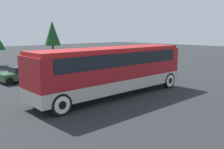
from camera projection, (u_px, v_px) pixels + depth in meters
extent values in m
plane|color=#26282B|center=(112.00, 96.00, 16.20)|extent=(120.00, 120.00, 0.00)
cube|color=#B7B2A8|center=(112.00, 83.00, 16.06)|extent=(11.07, 2.48, 0.73)
cube|color=maroon|center=(112.00, 64.00, 15.85)|extent=(11.07, 2.48, 1.70)
cube|color=black|center=(112.00, 58.00, 15.78)|extent=(9.74, 2.52, 0.76)
cube|color=#B21E1E|center=(112.00, 49.00, 15.68)|extent=(10.85, 2.28, 0.22)
cube|color=maroon|center=(163.00, 61.00, 19.47)|extent=(0.36, 2.38, 1.94)
cylinder|color=black|center=(169.00, 80.00, 18.37)|extent=(1.12, 0.28, 1.12)
cylinder|color=silver|center=(169.00, 80.00, 18.37)|extent=(0.88, 0.30, 0.88)
cylinder|color=black|center=(169.00, 80.00, 18.37)|extent=(0.43, 0.32, 0.43)
cylinder|color=black|center=(145.00, 76.00, 20.01)|extent=(1.12, 0.28, 1.12)
cylinder|color=silver|center=(145.00, 76.00, 20.01)|extent=(0.88, 0.30, 0.88)
cylinder|color=black|center=(145.00, 76.00, 20.01)|extent=(0.43, 0.32, 0.43)
cylinder|color=black|center=(61.00, 105.00, 12.31)|extent=(1.12, 0.28, 1.12)
cylinder|color=silver|center=(61.00, 105.00, 12.31)|extent=(0.88, 0.30, 0.88)
cylinder|color=black|center=(61.00, 105.00, 12.31)|extent=(0.43, 0.32, 0.43)
cylinder|color=black|center=(40.00, 96.00, 13.95)|extent=(1.12, 0.28, 1.12)
cylinder|color=silver|center=(40.00, 96.00, 13.95)|extent=(0.88, 0.30, 0.88)
cylinder|color=black|center=(40.00, 96.00, 13.95)|extent=(0.43, 0.32, 0.43)
cube|color=#2D5638|center=(28.00, 74.00, 21.15)|extent=(4.64, 1.77, 0.59)
cube|color=black|center=(26.00, 69.00, 20.94)|extent=(2.41, 1.59, 0.45)
cylinder|color=black|center=(53.00, 75.00, 21.87)|extent=(0.62, 0.22, 0.62)
cylinder|color=black|center=(53.00, 75.00, 21.87)|extent=(0.24, 0.26, 0.24)
cylinder|color=black|center=(44.00, 73.00, 23.02)|extent=(0.62, 0.22, 0.62)
cylinder|color=black|center=(44.00, 73.00, 23.02)|extent=(0.24, 0.26, 0.24)
cylinder|color=black|center=(9.00, 81.00, 19.36)|extent=(0.62, 0.22, 0.62)
cylinder|color=black|center=(9.00, 81.00, 19.36)|extent=(0.24, 0.26, 0.24)
cylinder|color=black|center=(2.00, 78.00, 20.51)|extent=(0.62, 0.22, 0.62)
cylinder|color=black|center=(2.00, 78.00, 20.51)|extent=(0.24, 0.26, 0.24)
cube|color=navy|center=(59.00, 77.00, 19.85)|extent=(4.37, 1.84, 0.58)
cube|color=black|center=(57.00, 70.00, 19.63)|extent=(2.27, 1.66, 0.55)
cylinder|color=black|center=(83.00, 78.00, 20.42)|extent=(0.66, 0.22, 0.66)
cylinder|color=black|center=(83.00, 78.00, 20.42)|extent=(0.25, 0.26, 0.25)
cylinder|color=black|center=(71.00, 76.00, 21.63)|extent=(0.66, 0.22, 0.66)
cylinder|color=black|center=(71.00, 76.00, 21.63)|extent=(0.25, 0.26, 0.25)
cylinder|color=black|center=(44.00, 84.00, 18.13)|extent=(0.66, 0.22, 0.66)
cylinder|color=black|center=(44.00, 84.00, 18.13)|extent=(0.25, 0.26, 0.25)
cylinder|color=black|center=(34.00, 81.00, 19.34)|extent=(0.66, 0.22, 0.66)
cylinder|color=black|center=(34.00, 81.00, 19.34)|extent=(0.25, 0.26, 0.25)
cube|color=#7A6B5B|center=(106.00, 70.00, 23.07)|extent=(4.05, 1.81, 0.68)
cube|color=black|center=(104.00, 64.00, 22.86)|extent=(2.10, 1.63, 0.47)
cylinder|color=black|center=(124.00, 72.00, 23.54)|extent=(0.71, 0.22, 0.71)
cylinder|color=black|center=(124.00, 72.00, 23.54)|extent=(0.27, 0.26, 0.27)
cylinder|color=black|center=(112.00, 70.00, 24.72)|extent=(0.71, 0.22, 0.71)
cylinder|color=black|center=(112.00, 70.00, 24.72)|extent=(0.27, 0.26, 0.27)
cylinder|color=black|center=(99.00, 76.00, 21.50)|extent=(0.71, 0.22, 0.71)
cylinder|color=black|center=(99.00, 76.00, 21.50)|extent=(0.27, 0.26, 0.27)
cylinder|color=black|center=(87.00, 73.00, 22.69)|extent=(0.71, 0.22, 0.71)
cylinder|color=black|center=(87.00, 73.00, 22.69)|extent=(0.27, 0.26, 0.27)
cylinder|color=brown|center=(53.00, 53.00, 35.57)|extent=(0.28, 0.28, 2.17)
cone|color=#19471E|center=(52.00, 33.00, 35.09)|extent=(2.26, 2.26, 3.42)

